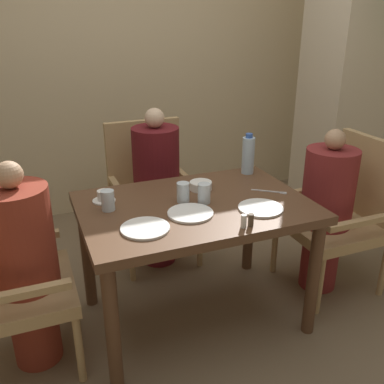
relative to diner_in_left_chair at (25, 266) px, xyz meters
name	(u,v)px	position (x,y,z in m)	size (l,w,h in m)	color
ground_plane	(195,316)	(0.90, 0.00, -0.57)	(16.00, 16.00, 0.00)	#7A664C
wall_back	(114,53)	(0.90, 1.83, 0.83)	(8.00, 0.06, 2.80)	#C6B289
pillar_stone	(348,61)	(2.63, 0.94, 0.78)	(0.56, 0.56, 2.70)	beige
dining_table	(195,220)	(0.90, 0.00, 0.08)	(1.24, 0.85, 0.75)	brown
diner_in_left_chair	(25,266)	(0.00, 0.00, 0.00)	(0.32, 0.32, 1.10)	maroon
chair_far_side	(151,187)	(0.90, 0.86, -0.04)	(0.56, 0.56, 0.99)	tan
diner_in_far_chair	(157,187)	(0.90, 0.70, 0.02)	(0.32, 0.32, 1.14)	#5B1419
chair_right_side	(345,210)	(1.95, 0.00, -0.04)	(0.56, 0.56, 0.99)	tan
diner_in_right_chair	(326,210)	(1.80, 0.00, -0.01)	(0.32, 0.32, 1.08)	maroon
plate_main_left	(261,208)	(1.19, -0.20, 0.19)	(0.24, 0.24, 0.01)	white
plate_main_right	(190,213)	(0.82, -0.12, 0.19)	(0.24, 0.24, 0.01)	white
plate_dessert_center	(145,228)	(0.56, -0.20, 0.19)	(0.24, 0.24, 0.01)	white
teacup_with_saucer	(104,197)	(0.44, 0.21, 0.21)	(0.12, 0.12, 0.06)	white
bowl_small	(201,186)	(1.01, 0.17, 0.21)	(0.13, 0.13, 0.05)	white
water_bottle	(248,155)	(1.40, 0.32, 0.31)	(0.08, 0.08, 0.26)	silver
glass_tall_near	(204,193)	(0.95, -0.01, 0.24)	(0.07, 0.07, 0.11)	silver
glass_tall_mid	(108,200)	(0.44, 0.09, 0.24)	(0.07, 0.07, 0.11)	silver
glass_tall_far	(183,192)	(0.85, 0.05, 0.24)	(0.07, 0.07, 0.11)	silver
salt_shaker	(244,221)	(1.01, -0.35, 0.22)	(0.03, 0.03, 0.07)	white
pepper_shaker	(251,220)	(1.05, -0.35, 0.22)	(0.03, 0.03, 0.06)	#4C3D2D
fork_beside_plate	(273,192)	(1.37, -0.02, 0.19)	(0.17, 0.13, 0.00)	silver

